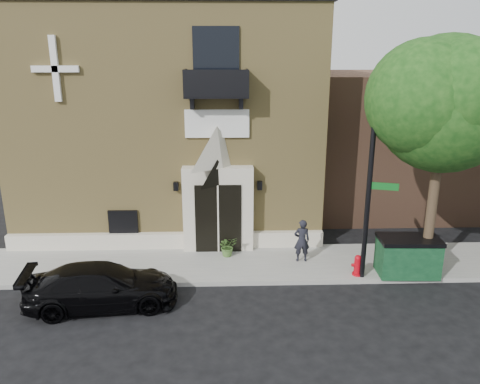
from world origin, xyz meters
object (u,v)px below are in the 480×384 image
object	(u,v)px
fire_hydrant	(358,265)
dumpster	(408,256)
black_sedan	(102,286)
street_sign	(370,188)
pedestrian_near	(302,240)

from	to	relation	value
fire_hydrant	dumpster	xyz separation A→B (m)	(1.69, 0.04, 0.31)
fire_hydrant	dumpster	world-z (taller)	dumpster
black_sedan	street_sign	size ratio (longest dim) A/B	0.73
dumpster	pedestrian_near	bearing A→B (deg)	163.86
black_sedan	street_sign	xyz separation A→B (m)	(8.28, 1.36, 2.59)
dumpster	street_sign	bearing A→B (deg)	-172.47
dumpster	pedestrian_near	distance (m)	3.58
fire_hydrant	dumpster	bearing A→B (deg)	1.24
black_sedan	dumpster	world-z (taller)	dumpster
dumpster	pedestrian_near	size ratio (longest dim) A/B	1.31
black_sedan	pedestrian_near	xyz separation A→B (m)	(6.42, 2.64, 0.28)
street_sign	fire_hydrant	world-z (taller)	street_sign
black_sedan	pedestrian_near	bearing A→B (deg)	-74.81
street_sign	dumpster	world-z (taller)	street_sign
street_sign	fire_hydrant	xyz separation A→B (m)	(-0.15, 0.10, -2.74)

